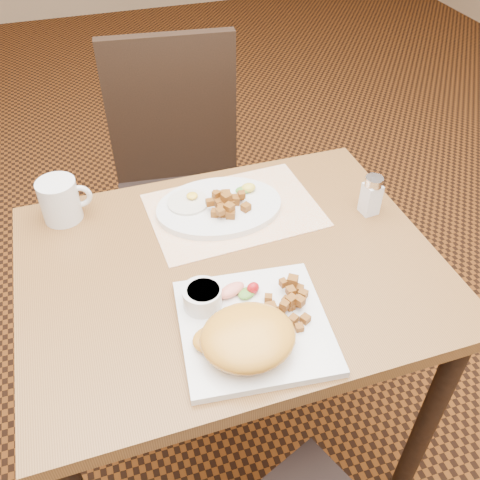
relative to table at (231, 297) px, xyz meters
name	(u,v)px	position (x,y,z in m)	size (l,w,h in m)	color
ground	(233,437)	(0.00, 0.00, -0.64)	(8.00, 8.00, 0.00)	black
table	(231,297)	(0.00, 0.00, 0.00)	(0.90, 0.70, 0.75)	brown
chair_far	(180,176)	(0.03, 0.66, -0.10)	(0.47, 0.48, 0.97)	black
placemat	(234,210)	(0.06, 0.17, 0.11)	(0.40, 0.28, 0.00)	white
plate_square	(254,326)	(-0.01, -0.19, 0.12)	(0.28, 0.28, 0.02)	silver
plate_oval	(219,207)	(0.03, 0.18, 0.12)	(0.30, 0.23, 0.02)	silver
hollandaise_mound	(247,338)	(-0.04, -0.24, 0.16)	(0.18, 0.16, 0.06)	gold
ramekin	(202,297)	(-0.09, -0.11, 0.15)	(0.08, 0.08, 0.04)	silver
garnish_sq	(240,290)	(-0.01, -0.11, 0.14)	(0.09, 0.06, 0.03)	#387223
fried_egg	(189,201)	(-0.04, 0.21, 0.13)	(0.10, 0.10, 0.02)	white
garnish_ov	(246,188)	(0.11, 0.21, 0.14)	(0.05, 0.03, 0.02)	#387223
salt_shaker	(371,195)	(0.37, 0.07, 0.16)	(0.05, 0.05, 0.10)	white
coffee_mug	(61,200)	(-0.33, 0.27, 0.16)	(0.12, 0.09, 0.10)	silver
home_fries_sq	(290,301)	(0.07, -0.17, 0.14)	(0.10, 0.12, 0.03)	brown
home_fries_ov	(227,203)	(0.04, 0.16, 0.14)	(0.10, 0.10, 0.04)	brown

